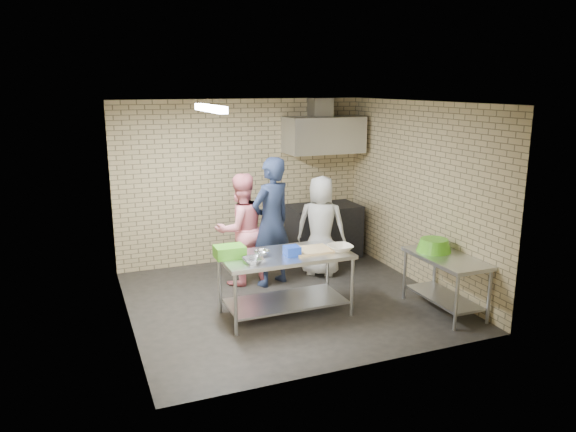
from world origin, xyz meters
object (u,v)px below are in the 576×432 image
at_px(prep_table, 285,284).
at_px(woman_white, 321,226).
at_px(green_crate, 230,252).
at_px(blue_tub, 292,251).
at_px(bottle_green, 343,138).
at_px(man_navy, 272,222).
at_px(stove, 324,231).
at_px(side_counter, 445,283).
at_px(green_basin, 434,245).
at_px(woman_pink, 241,229).

xyz_separation_m(prep_table, woman_white, (1.09, 1.25, 0.37)).
distance_m(green_crate, blue_tub, 0.78).
bearing_deg(bottle_green, man_navy, -145.67).
relative_size(green_crate, blue_tub, 2.00).
height_order(stove, man_navy, man_navy).
bearing_deg(bottle_green, side_counter, -90.00).
distance_m(side_counter, bottle_green, 3.41).
bearing_deg(prep_table, green_basin, -11.68).
distance_m(woman_pink, woman_white, 1.27).
bearing_deg(blue_tub, green_basin, -9.10).
distance_m(blue_tub, woman_white, 1.70).
bearing_deg(prep_table, woman_white, 48.92).
relative_size(side_counter, stove, 1.00).
bearing_deg(man_navy, green_crate, 24.63).
xyz_separation_m(blue_tub, woman_white, (1.04, 1.35, -0.10)).
bearing_deg(green_crate, woman_pink, 66.95).
height_order(blue_tub, green_basin, blue_tub).
height_order(side_counter, man_navy, man_navy).
bearing_deg(blue_tub, woman_white, 52.41).
relative_size(blue_tub, green_basin, 0.40).
relative_size(side_counter, bottle_green, 8.00).
height_order(stove, woman_pink, woman_pink).
bearing_deg(green_basin, man_navy, 138.72).
distance_m(green_crate, man_navy, 1.37).
relative_size(side_counter, woman_white, 0.76).
bearing_deg(blue_tub, green_crate, 163.65).
bearing_deg(man_navy, blue_tub, 59.11).
height_order(side_counter, bottle_green, bottle_green).
distance_m(side_counter, man_navy, 2.58).
height_order(prep_table, stove, stove).
bearing_deg(bottle_green, woman_pink, -155.44).
xyz_separation_m(stove, woman_pink, (-1.72, -0.75, 0.38)).
relative_size(green_crate, woman_white, 0.23).
relative_size(side_counter, green_basin, 2.61).
distance_m(prep_table, stove, 2.60).
distance_m(blue_tub, green_basin, 1.95).
bearing_deg(woman_pink, green_crate, 56.44).
height_order(green_basin, man_navy, man_navy).
distance_m(green_basin, bottle_green, 2.98).
relative_size(prep_table, green_basin, 3.59).
xyz_separation_m(blue_tub, woman_pink, (-0.23, 1.44, -0.05)).
bearing_deg(woman_white, bottle_green, -97.77).
distance_m(stove, green_basin, 2.57).
bearing_deg(side_counter, green_crate, 163.89).
height_order(blue_tub, man_navy, man_navy).
bearing_deg(side_counter, green_basin, 94.57).
height_order(prep_table, man_navy, man_navy).
bearing_deg(green_crate, side_counter, -16.11).
height_order(green_crate, green_basin, green_crate).
bearing_deg(woman_white, stove, -86.26).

